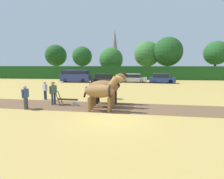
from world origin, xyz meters
TOP-DOWN VIEW (x-y plane):
  - ground_plane at (0.00, 0.00)m, footprint 240.00×240.00m
  - plowed_furrow_strip at (-4.74, 2.66)m, footprint 26.52×4.44m
  - hedgerow at (0.00, 26.22)m, footprint 55.79×1.47m
  - tree_far_left at (-17.34, 32.90)m, footprint 5.22×5.22m
  - tree_left at (-10.12, 30.80)m, footprint 4.53×4.53m
  - tree_center_left at (-3.37, 30.69)m, footprint 5.38×5.38m
  - tree_center at (4.80, 32.28)m, footprint 5.86×5.86m
  - tree_center_right at (9.08, 30.29)m, footprint 6.24×6.24m
  - tree_right at (19.08, 30.48)m, footprint 5.01×5.01m
  - church_spire at (-5.30, 61.67)m, footprint 2.59×2.59m
  - draft_horse_lead_left at (-0.73, 1.33)m, footprint 2.65×0.99m
  - draft_horse_lead_right at (-0.67, 2.43)m, footprint 2.79×1.10m
  - draft_horse_trail_left at (-0.61, 3.54)m, footprint 2.79×1.02m
  - plow at (-3.26, 2.57)m, footprint 1.73×0.48m
  - farmer_at_plow at (-4.58, 2.84)m, footprint 0.43×0.60m
  - farmer_beside_team at (-0.62, 5.42)m, footprint 0.21×0.63m
  - farmer_onlooker_left at (-5.81, 1.35)m, footprint 0.25×0.64m
  - farmer_onlooker_right at (-6.05, 4.50)m, footprint 0.53×0.43m
  - parked_van at (-8.20, 19.46)m, footprint 4.90×1.94m
  - parked_car_left at (-3.25, 19.54)m, footprint 4.51×1.83m
  - parked_car_center_left at (1.54, 20.23)m, footprint 4.59×2.28m
  - parked_car_center at (6.13, 19.60)m, footprint 4.24×2.26m

SIDE VIEW (x-z plane):
  - ground_plane at x=0.00m, z-range 0.00..0.00m
  - plowed_furrow_strip at x=-4.74m, z-range 0.00..0.01m
  - plow at x=-3.26m, z-range -0.24..0.89m
  - parked_car_center_left at x=1.54m, z-range -0.02..1.41m
  - parked_car_left at x=-3.25m, z-range -0.02..1.42m
  - parked_car_center at x=6.13m, z-range -0.03..1.52m
  - farmer_beside_team at x=-0.62m, z-range 0.11..1.66m
  - farmer_onlooker_right at x=-6.05m, z-range 0.11..1.67m
  - farmer_onlooker_left at x=-5.81m, z-range 0.11..1.69m
  - farmer_at_plow at x=-4.58m, z-range 0.15..1.85m
  - parked_van at x=-8.20m, z-range 0.03..2.07m
  - draft_horse_lead_left at x=-0.73m, z-range 0.12..2.48m
  - hedgerow at x=0.00m, z-range 0.00..2.65m
  - draft_horse_lead_right at x=-0.67m, z-range 0.18..2.61m
  - draft_horse_trail_left at x=-0.61m, z-range 0.16..2.64m
  - tree_center_left at x=-3.37m, z-range 0.72..7.54m
  - tree_left at x=-10.12m, z-range 1.29..8.43m
  - tree_far_left at x=-17.34m, z-range 1.30..9.15m
  - tree_center at x=4.80m, z-range 1.23..9.57m
  - tree_right at x=19.08m, z-range 1.44..9.37m
  - tree_center_right at x=9.08m, z-range 1.30..10.17m
  - church_spire at x=-5.30m, z-range 0.39..17.18m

